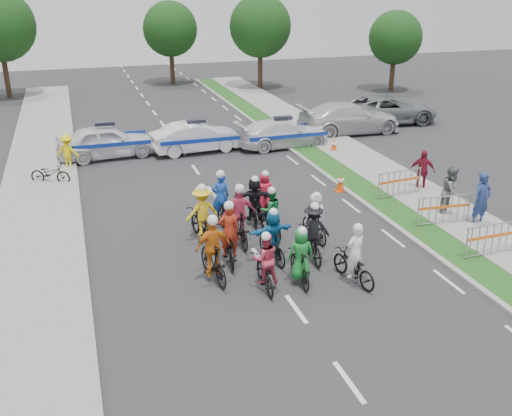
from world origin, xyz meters
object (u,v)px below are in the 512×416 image
object	(u,v)px
police_car_2	(283,133)
civilian_sedan	(349,118)
spectator_2	(422,171)
cone_0	(340,183)
rider_9	(239,221)
rider_10	(202,219)
cone_1	(334,146)
barrier_0	(492,241)
barrier_2	(399,184)
rider_11	(254,203)
spectator_1	(451,191)
rider_8	(271,217)
rider_7	(315,221)
rider_13	(264,198)
rider_4	(313,237)
rider_3	(213,255)
tree_1	(260,26)
police_car_0	(106,142)
barrier_1	(444,211)
rider_12	(221,207)
rider_5	(272,239)
rider_2	(265,267)
civilian_suv	(388,109)
spectator_0	(482,200)
marshal_hiviz	(68,152)
tree_2	(395,38)
tree_4	(170,29)
rider_6	(229,242)
police_car_1	(197,137)
parked_bike	(50,173)

from	to	relation	value
police_car_2	civilian_sedan	bearing A→B (deg)	-75.93
spectator_2	cone_0	bearing A→B (deg)	-168.46
cone_0	rider_9	bearing A→B (deg)	-146.84
rider_10	cone_1	world-z (taller)	rider_10
barrier_0	barrier_2	distance (m)	5.29
rider_11	spectator_1	world-z (taller)	spectator_1
rider_8	barrier_2	world-z (taller)	rider_8
rider_7	cone_1	size ratio (longest dim) A/B	2.44
rider_13	rider_4	bearing A→B (deg)	101.12
rider_3	spectator_1	size ratio (longest dim) A/B	1.09
rider_4	rider_11	bearing A→B (deg)	-67.23
rider_4	rider_10	bearing A→B (deg)	-31.95
rider_7	tree_1	bearing A→B (deg)	-109.22
rider_8	police_car_2	world-z (taller)	rider_8
police_car_0	civilian_sedan	size ratio (longest dim) A/B	0.80
civilian_sedan	barrier_1	bearing A→B (deg)	168.51
rider_12	rider_7	bearing A→B (deg)	139.07
rider_13	rider_8	bearing A→B (deg)	84.69
rider_8	rider_10	xyz separation A→B (m)	(-2.20, 0.35, 0.11)
rider_12	cone_0	size ratio (longest dim) A/B	2.84
rider_5	rider_13	world-z (taller)	rider_5
rider_5	rider_11	size ratio (longest dim) A/B	0.99
cone_0	barrier_1	bearing A→B (deg)	-67.08
rider_3	police_car_0	distance (m)	13.12
rider_2	rider_4	world-z (taller)	rider_4
rider_11	tree_1	world-z (taller)	tree_1
police_car_0	spectator_2	world-z (taller)	spectator_2
rider_3	civilian_suv	world-z (taller)	rider_3
spectator_0	tree_1	distance (m)	27.23
rider_11	spectator_2	xyz separation A→B (m)	(7.30, 1.08, 0.09)
marshal_hiviz	barrier_1	distance (m)	16.04
cone_0	rider_7	bearing A→B (deg)	-125.75
rider_5	rider_7	distance (m)	2.03
tree_2	tree_4	size ratio (longest dim) A/B	0.92
barrier_0	cone_1	distance (m)	11.69
rider_6	rider_11	xyz separation A→B (m)	(1.58, 2.44, 0.10)
rider_12	cone_0	bearing A→B (deg)	-162.18
police_car_1	cone_0	bearing A→B (deg)	-154.51
marshal_hiviz	cone_0	xyz separation A→B (m)	(10.21, -6.42, -0.43)
cone_0	parked_bike	world-z (taller)	parked_bike
rider_4	police_car_1	bearing A→B (deg)	-78.96
rider_5	spectator_1	xyz separation A→B (m)	(7.19, 1.39, 0.18)
rider_10	civilian_suv	bearing A→B (deg)	-148.47
rider_5	spectator_1	distance (m)	7.33
civilian_sedan	barrier_0	size ratio (longest dim) A/B	2.83
rider_2	civilian_sedan	bearing A→B (deg)	-119.80
rider_5	rider_7	bearing A→B (deg)	-159.79
civilian_suv	parked_bike	world-z (taller)	civilian_suv
police_car_2	parked_bike	size ratio (longest dim) A/B	2.81
cone_1	parked_bike	xyz separation A→B (m)	(-13.04, -0.51, 0.10)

